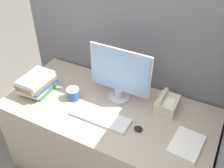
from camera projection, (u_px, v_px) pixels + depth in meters
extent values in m
cube|color=slate|center=(132.00, 66.00, 2.22)|extent=(2.02, 0.04, 1.78)
cube|color=tan|center=(109.00, 140.00, 2.23)|extent=(1.62, 0.78, 0.76)
cylinder|color=#B7B7BC|center=(119.00, 97.00, 2.08)|extent=(0.17, 0.17, 0.02)
cylinder|color=#B7B7BC|center=(119.00, 92.00, 2.06)|extent=(0.07, 0.07, 0.07)
cube|color=#B7B7BC|center=(120.00, 71.00, 1.94)|extent=(0.49, 0.02, 0.36)
cube|color=#8CB7E5|center=(119.00, 71.00, 1.93)|extent=(0.46, 0.01, 0.33)
cube|color=silver|center=(100.00, 117.00, 1.90)|extent=(0.44, 0.15, 0.02)
ellipsoid|color=black|center=(138.00, 129.00, 1.81)|extent=(0.06, 0.05, 0.02)
cylinder|color=#335999|center=(73.00, 94.00, 2.06)|extent=(0.09, 0.09, 0.09)
cylinder|color=white|center=(73.00, 90.00, 2.03)|extent=(0.10, 0.10, 0.01)
cube|color=#38723F|center=(39.00, 89.00, 2.16)|extent=(0.21, 0.24, 0.03)
cube|color=#C6B78C|center=(37.00, 86.00, 2.13)|extent=(0.22, 0.28, 0.04)
cube|color=#264C8C|center=(38.00, 83.00, 2.11)|extent=(0.21, 0.28, 0.02)
cube|color=olive|center=(36.00, 82.00, 2.09)|extent=(0.21, 0.30, 0.03)
cube|color=silver|center=(36.00, 79.00, 2.07)|extent=(0.18, 0.27, 0.04)
cube|color=beige|center=(167.00, 104.00, 1.96)|extent=(0.15, 0.20, 0.09)
cube|color=white|center=(169.00, 102.00, 1.91)|extent=(0.07, 0.09, 0.00)
cylinder|color=beige|center=(163.00, 96.00, 1.94)|extent=(0.04, 0.18, 0.04)
cube|color=white|center=(187.00, 144.00, 1.71)|extent=(0.21, 0.26, 0.02)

